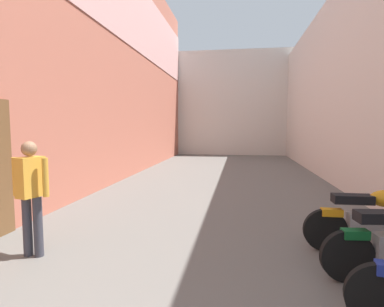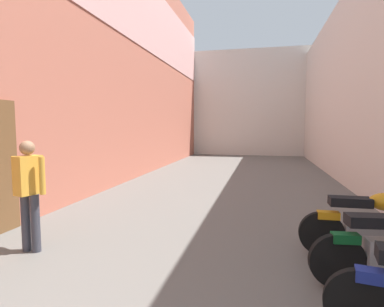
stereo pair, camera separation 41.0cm
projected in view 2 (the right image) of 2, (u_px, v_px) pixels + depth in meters
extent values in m
plane|color=#66635E|center=(219.00, 206.00, 6.88)|extent=(36.66, 36.66, 0.00)
cube|color=#B76651|center=(113.00, 49.00, 9.24)|extent=(0.40, 20.66, 8.12)
cube|color=beige|center=(369.00, 79.00, 7.79)|extent=(0.40, 20.66, 5.92)
cube|color=beige|center=(248.00, 104.00, 19.55)|extent=(9.60, 2.00, 6.37)
cylinder|color=black|center=(362.00, 304.00, 2.55)|extent=(0.60, 0.18, 0.60)
cube|color=navy|center=(374.00, 276.00, 2.50)|extent=(0.30, 0.19, 0.10)
cylinder|color=black|center=(337.00, 261.00, 3.38)|extent=(0.61, 0.15, 0.60)
cube|color=black|center=(372.00, 221.00, 3.30)|extent=(0.54, 0.28, 0.12)
cube|color=#0F5123|center=(345.00, 238.00, 3.35)|extent=(0.29, 0.17, 0.10)
cylinder|color=black|center=(321.00, 233.00, 4.25)|extent=(0.60, 0.09, 0.60)
cube|color=#9E9EA3|center=(367.00, 228.00, 4.12)|extent=(0.56, 0.21, 0.28)
cube|color=black|center=(350.00, 202.00, 4.14)|extent=(0.52, 0.23, 0.12)
cube|color=orange|center=(328.00, 215.00, 4.21)|extent=(0.28, 0.14, 0.10)
cylinder|color=#383842|center=(26.00, 222.00, 4.37)|extent=(0.12, 0.12, 0.82)
cylinder|color=#383842|center=(36.00, 223.00, 4.34)|extent=(0.12, 0.12, 0.82)
cube|color=gold|center=(28.00, 175.00, 4.30)|extent=(0.29, 0.38, 0.54)
sphere|color=#997051|center=(27.00, 148.00, 4.26)|extent=(0.20, 0.20, 0.20)
cylinder|color=gold|center=(15.00, 175.00, 4.34)|extent=(0.08, 0.08, 0.52)
cylinder|color=gold|center=(42.00, 176.00, 4.25)|extent=(0.08, 0.08, 0.52)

